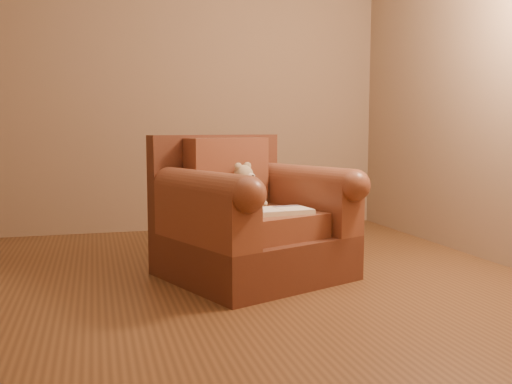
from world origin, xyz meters
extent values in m
plane|color=brown|center=(0.00, 0.00, 0.00)|extent=(4.00, 4.00, 0.00)
cube|color=#896E54|center=(0.00, 2.00, 1.35)|extent=(4.00, 0.02, 2.70)
cube|color=#896E54|center=(2.00, 0.00, 1.35)|extent=(0.02, 4.00, 2.70)
cube|color=#552B1C|center=(0.30, 0.16, 0.14)|extent=(1.25, 1.23, 0.27)
cube|color=#552B1C|center=(0.14, 0.55, 0.58)|extent=(0.95, 0.45, 0.61)
cube|color=brown|center=(0.31, 0.12, 0.35)|extent=(0.78, 0.85, 0.15)
cube|color=brown|center=(0.19, 0.43, 0.64)|extent=(0.59, 0.35, 0.44)
cube|color=brown|center=(-0.05, -0.02, 0.43)|extent=(0.49, 0.85, 0.31)
cube|color=brown|center=(0.68, 0.26, 0.43)|extent=(0.49, 0.85, 0.31)
cylinder|color=brown|center=(-0.05, -0.02, 0.59)|extent=(0.49, 0.85, 0.20)
cylinder|color=brown|center=(0.68, 0.26, 0.59)|extent=(0.49, 0.85, 0.20)
ellipsoid|color=tan|center=(0.27, 0.30, 0.50)|extent=(0.17, 0.15, 0.18)
sphere|color=tan|center=(0.27, 0.31, 0.63)|extent=(0.13, 0.13, 0.13)
ellipsoid|color=tan|center=(0.23, 0.29, 0.68)|extent=(0.05, 0.03, 0.05)
ellipsoid|color=tan|center=(0.30, 0.34, 0.68)|extent=(0.05, 0.03, 0.05)
ellipsoid|color=beige|center=(0.30, 0.26, 0.62)|extent=(0.06, 0.04, 0.05)
sphere|color=black|center=(0.31, 0.25, 0.63)|extent=(0.02, 0.02, 0.02)
ellipsoid|color=tan|center=(0.25, 0.20, 0.50)|extent=(0.06, 0.11, 0.06)
ellipsoid|color=tan|center=(0.38, 0.29, 0.50)|extent=(0.06, 0.11, 0.06)
ellipsoid|color=tan|center=(0.29, 0.19, 0.45)|extent=(0.07, 0.11, 0.06)
ellipsoid|color=tan|center=(0.37, 0.24, 0.45)|extent=(0.07, 0.11, 0.06)
cube|color=beige|center=(0.39, -0.01, 0.43)|extent=(0.41, 0.27, 0.03)
cube|color=white|center=(0.30, -0.02, 0.45)|extent=(0.21, 0.25, 0.00)
cube|color=white|center=(0.49, 0.00, 0.45)|extent=(0.21, 0.25, 0.00)
cube|color=beige|center=(0.39, -0.01, 0.45)|extent=(0.03, 0.23, 0.00)
cube|color=#0F1638|center=(0.26, -0.03, 0.45)|extent=(0.07, 0.09, 0.00)
cube|color=slate|center=(0.48, 0.08, 0.45)|extent=(0.18, 0.07, 0.00)
cylinder|color=gold|center=(1.07, 0.60, 0.01)|extent=(0.31, 0.31, 0.02)
cylinder|color=gold|center=(1.07, 0.60, 0.27)|extent=(0.03, 0.03, 0.50)
cylinder|color=gold|center=(1.07, 0.60, 0.53)|extent=(0.38, 0.38, 0.02)
cylinder|color=gold|center=(1.07, 0.60, 0.51)|extent=(0.03, 0.03, 0.02)
camera|label=1|loc=(-0.64, -3.19, 0.92)|focal=40.00mm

